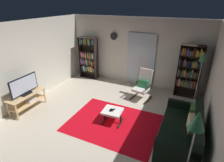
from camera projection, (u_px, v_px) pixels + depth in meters
name	position (u px, v px, depth m)	size (l,w,h in m)	color
ground_plane	(100.00, 121.00, 5.02)	(7.02, 7.02, 0.00)	beige
wall_back	(135.00, 52.00, 6.88)	(5.60, 0.06, 2.60)	silver
wall_left	(23.00, 65.00, 5.51)	(0.06, 6.00, 2.60)	silver
wall_right	(221.00, 103.00, 3.45)	(0.06, 6.00, 2.60)	silver
glass_door_panel	(141.00, 60.00, 6.83)	(1.10, 0.01, 2.00)	silver
area_rug	(113.00, 123.00, 4.96)	(2.45, 1.87, 0.01)	red
tv_stand	(28.00, 99.00, 5.45)	(0.45, 1.17, 0.54)	tan
television	(24.00, 86.00, 5.25)	(0.20, 0.93, 0.57)	black
bookshelf_near_tv	(88.00, 58.00, 7.56)	(0.78, 0.30, 1.75)	black
bookshelf_near_sofa	(189.00, 70.00, 6.00)	(0.76, 0.30, 1.83)	black
leather_sofa	(183.00, 131.00, 4.22)	(0.87, 1.87, 0.81)	black
lounge_armchair	(143.00, 84.00, 6.05)	(0.67, 0.74, 1.02)	black
ottoman	(113.00, 112.00, 4.88)	(0.55, 0.51, 0.38)	white
tv_remote	(113.00, 110.00, 4.86)	(0.04, 0.14, 0.02)	black
cell_phone	(111.00, 110.00, 4.86)	(0.07, 0.14, 0.01)	black
floor_lamp_by_sofa	(196.00, 128.00, 2.51)	(0.23, 0.23, 1.76)	#A5A5AD
floor_lamp_by_shelf	(203.00, 61.00, 5.15)	(0.23, 0.23, 1.81)	#A5A5AD
wall_clock	(114.00, 36.00, 6.92)	(0.29, 0.03, 0.29)	silver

